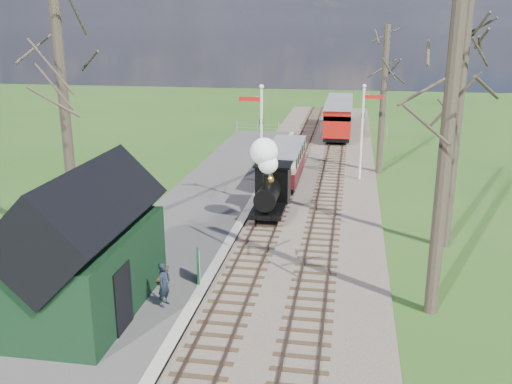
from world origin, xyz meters
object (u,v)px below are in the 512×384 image
at_px(locomotive, 270,181).
at_px(sign_board, 198,266).
at_px(red_carriage_a, 338,121).
at_px(person, 164,284).
at_px(bench, 158,270).
at_px(semaphore_far, 364,125).
at_px(semaphore_near, 260,137).
at_px(coach, 285,162).
at_px(station_shed, 87,249).
at_px(red_carriage_b, 340,111).

distance_m(locomotive, sign_board, 7.86).
height_order(red_carriage_a, person, red_carriage_a).
bearing_deg(bench, semaphore_far, 64.68).
height_order(semaphore_near, locomotive, semaphore_near).
height_order(locomotive, coach, locomotive).
distance_m(red_carriage_a, person, 29.63).
xyz_separation_m(station_shed, semaphore_far, (8.67, 18.00, 1.08)).
relative_size(red_carriage_b, bench, 4.10).
bearing_deg(station_shed, bench, 61.89).
distance_m(coach, person, 15.83).
relative_size(sign_board, bench, 0.85).
height_order(semaphore_near, red_carriage_a, semaphore_near).
bearing_deg(red_carriage_a, locomotive, -97.58).
height_order(red_carriage_b, sign_board, red_carriage_b).
bearing_deg(red_carriage_b, station_shed, -101.03).
bearing_deg(semaphore_far, station_shed, -115.72).
xyz_separation_m(semaphore_far, red_carriage_b, (-1.77, 17.38, -1.78)).
bearing_deg(locomotive, semaphore_far, 60.46).
relative_size(semaphore_near, semaphore_far, 1.09).
bearing_deg(coach, red_carriage_a, 79.15).
distance_m(red_carriage_a, red_carriage_b, 5.50).
xyz_separation_m(red_carriage_a, person, (-4.67, -29.25, -0.63)).
distance_m(station_shed, semaphore_near, 12.58).
height_order(red_carriage_b, bench, red_carriage_b).
bearing_deg(sign_board, bench, -176.05).
bearing_deg(coach, locomotive, -90.11).
relative_size(station_shed, semaphore_near, 1.01).
bearing_deg(person, bench, 40.42).
bearing_deg(semaphore_near, red_carriage_b, 81.80).
bearing_deg(station_shed, red_carriage_b, 78.97).
height_order(sign_board, person, person).
bearing_deg(semaphore_near, coach, 79.90).
bearing_deg(semaphore_near, person, -96.51).
relative_size(coach, red_carriage_b, 1.19).
distance_m(locomotive, red_carriage_b, 25.26).
bearing_deg(bench, coach, 77.92).
distance_m(semaphore_far, coach, 5.09).
bearing_deg(coach, semaphore_near, -100.10).
distance_m(sign_board, person, 2.08).
distance_m(semaphore_far, red_carriage_b, 17.57).
relative_size(station_shed, semaphore_far, 1.10).
bearing_deg(semaphore_far, semaphore_near, -130.60).
relative_size(semaphore_far, red_carriage_a, 1.06).
bearing_deg(semaphore_far, person, -110.35).
relative_size(semaphore_far, red_carriage_b, 1.06).
xyz_separation_m(semaphore_near, red_carriage_a, (3.37, 17.88, -2.05)).
distance_m(semaphore_far, sign_board, 16.66).
xyz_separation_m(locomotive, person, (-2.06, -9.63, -0.93)).
xyz_separation_m(coach, red_carriage_a, (2.60, 13.57, 0.20)).
xyz_separation_m(semaphore_far, sign_board, (-5.85, -15.39, -2.59)).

